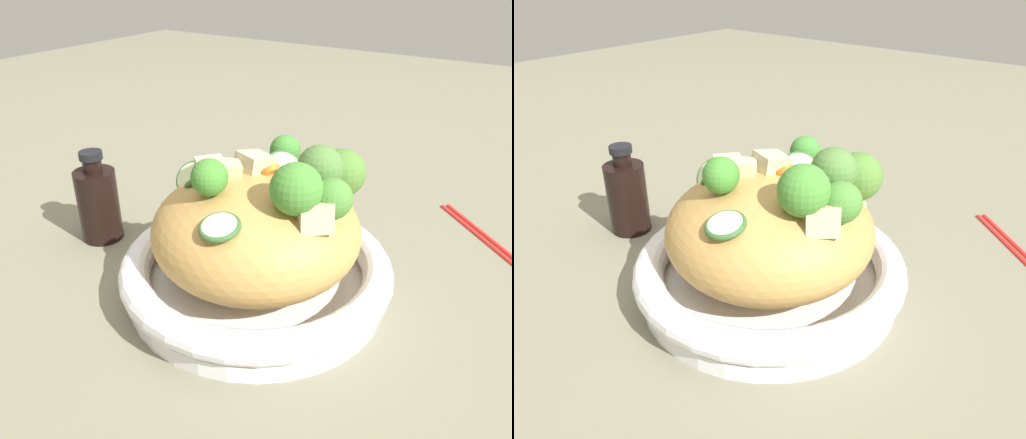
# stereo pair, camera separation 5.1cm
# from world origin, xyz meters

# --- Properties ---
(ground_plane) EXTENTS (3.00, 3.00, 0.00)m
(ground_plane) POSITION_xyz_m (0.00, 0.00, 0.00)
(ground_plane) COLOR #74715B
(serving_bowl) EXTENTS (0.30, 0.30, 0.05)m
(serving_bowl) POSITION_xyz_m (0.00, 0.00, 0.03)
(serving_bowl) COLOR white
(serving_bowl) RESTS_ON ground_plane
(noodle_heap) EXTENTS (0.23, 0.23, 0.12)m
(noodle_heap) POSITION_xyz_m (0.00, -0.00, 0.08)
(noodle_heap) COLOR #B78B48
(noodle_heap) RESTS_ON serving_bowl
(broccoli_florets) EXTENTS (0.17, 0.16, 0.08)m
(broccoli_florets) POSITION_xyz_m (-0.02, 0.05, 0.15)
(broccoli_florets) COLOR #9EC27C
(broccoli_florets) RESTS_ON serving_bowl
(carrot_coins) EXTENTS (0.08, 0.05, 0.03)m
(carrot_coins) POSITION_xyz_m (-0.02, 0.02, 0.14)
(carrot_coins) COLOR orange
(carrot_coins) RESTS_ON serving_bowl
(zucchini_slices) EXTENTS (0.17, 0.15, 0.06)m
(zucchini_slices) POSITION_xyz_m (0.01, -0.03, 0.13)
(zucchini_slices) COLOR beige
(zucchini_slices) RESTS_ON serving_bowl
(chicken_chunks) EXTENTS (0.09, 0.18, 0.05)m
(chicken_chunks) POSITION_xyz_m (0.00, -0.00, 0.14)
(chicken_chunks) COLOR #C7B88B
(chicken_chunks) RESTS_ON serving_bowl
(soy_sauce_bottle) EXTENTS (0.05, 0.05, 0.12)m
(soy_sauce_bottle) POSITION_xyz_m (0.01, -0.24, 0.05)
(soy_sauce_bottle) COLOR black
(soy_sauce_bottle) RESTS_ON ground_plane
(chopsticks_pair) EXTENTS (0.17, 0.17, 0.01)m
(chopsticks_pair) POSITION_xyz_m (-0.26, 0.21, 0.00)
(chopsticks_pair) COLOR red
(chopsticks_pair) RESTS_ON ground_plane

